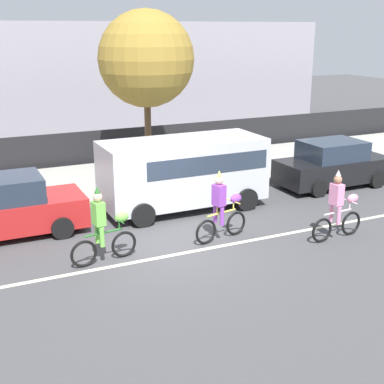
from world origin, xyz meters
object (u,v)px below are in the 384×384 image
parade_cyclist_lime (104,229)px  parade_cyclist_pink (339,209)px  parked_car_black (333,165)px  parked_car_red (6,208)px  parade_cyclist_purple (222,209)px  parked_van_silver (185,168)px

parade_cyclist_lime → parade_cyclist_pink: 6.16m
parked_car_black → parked_car_red: same height
parade_cyclist_purple → parked_car_red: 5.81m
parade_cyclist_lime → parade_cyclist_purple: same height
parade_cyclist_pink → parked_van_silver: bearing=123.0°
parked_van_silver → parked_car_black: parked_van_silver is taller
parade_cyclist_lime → parked_car_black: 9.59m
parked_van_silver → parked_car_red: 5.35m
parked_car_black → parked_car_red: size_ratio=1.00×
parade_cyclist_lime → parked_van_silver: (3.42, 2.85, 0.44)m
parked_car_black → parked_car_red: bearing=-179.7°
parade_cyclist_purple → parked_van_silver: 2.82m
parked_van_silver → parade_cyclist_lime: bearing=-140.2°
parked_car_black → parade_cyclist_lime: bearing=-162.7°
parade_cyclist_pink → parked_car_red: bearing=153.5°
parade_cyclist_lime → parked_car_red: parade_cyclist_lime is taller
parade_cyclist_purple → parked_car_black: size_ratio=0.47×
parked_car_black → parked_car_red: (-11.06, -0.06, 0.00)m
parade_cyclist_pink → parade_cyclist_purple: bearing=156.0°
parade_cyclist_purple → parked_car_red: (-5.13, 2.71, -0.06)m
parked_car_red → parked_van_silver: bearing=0.7°
parked_car_black → parade_cyclist_pink: bearing=-127.6°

